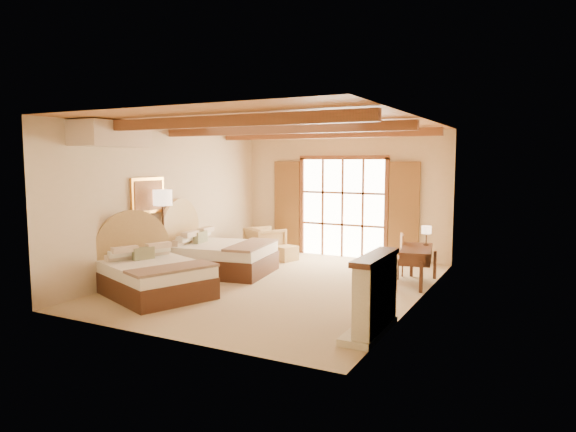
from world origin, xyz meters
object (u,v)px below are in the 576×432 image
Objects in this scene: desk at (416,265)px; bed_near at (149,273)px; bed_far at (215,253)px; armchair at (265,242)px; nightstand at (148,270)px.

bed_near is at bearing -154.13° from desk.
armchair is (0.13, 2.02, -0.04)m from bed_far.
armchair is at bearing 57.82° from nightstand.
desk is at bearing 6.04° from nightstand.
bed_far is at bearing 47.11° from nightstand.
bed_far is 1.60m from nightstand.
desk is at bearing 57.99° from bed_near.
armchair is 4.26m from desk.
desk is (4.21, 3.07, -0.00)m from bed_near.
bed_far is 4.49× the size of nightstand.
desk is (4.12, -1.09, 0.01)m from armchair.
bed_near is 2.15m from bed_far.
nightstand is at bearing -121.55° from bed_far.
bed_far reaches higher than desk.
bed_near is 2.95× the size of armchair.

